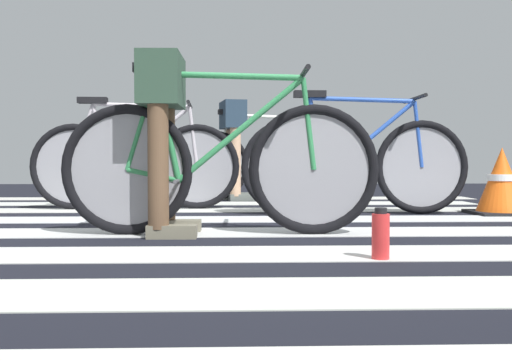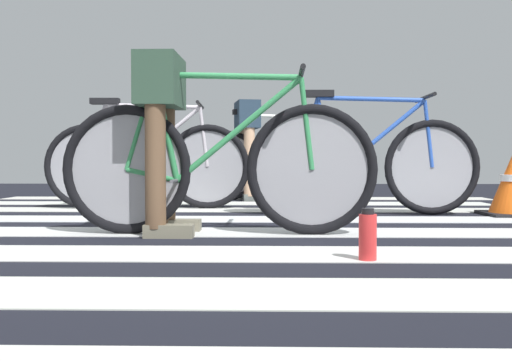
{
  "view_description": "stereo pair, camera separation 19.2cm",
  "coord_description": "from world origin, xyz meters",
  "px_view_note": "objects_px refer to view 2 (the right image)",
  "views": [
    {
      "loc": [
        0.2,
        -3.46,
        0.43
      ],
      "look_at": [
        0.31,
        -0.03,
        0.31
      ],
      "focal_mm": 41.37,
      "sensor_mm": 36.0,
      "label": 1
    },
    {
      "loc": [
        0.39,
        -3.46,
        0.43
      ],
      "look_at": [
        0.31,
        -0.03,
        0.31
      ],
      "focal_mm": 41.37,
      "sensor_mm": 36.0,
      "label": 2
    }
  ],
  "objects_px": {
    "bicycle_4_of_4": "(277,163)",
    "cyclist_4_of_4": "(248,136)",
    "bicycle_3_of_4": "(147,163)",
    "bicycle_1_of_4": "(218,165)",
    "cyclist_1_of_4": "(161,119)",
    "bicycle_2_of_4": "(363,164)",
    "water_bottle": "(368,236)"
  },
  "relations": [
    {
      "from": "cyclist_1_of_4",
      "to": "bicycle_2_of_4",
      "type": "bearing_deg",
      "value": 43.81
    },
    {
      "from": "bicycle_3_of_4",
      "to": "bicycle_4_of_4",
      "type": "xyz_separation_m",
      "value": [
        1.12,
        1.18,
        0.0
      ]
    },
    {
      "from": "bicycle_1_of_4",
      "to": "water_bottle",
      "type": "bearing_deg",
      "value": -49.97
    },
    {
      "from": "cyclist_1_of_4",
      "to": "bicycle_4_of_4",
      "type": "xyz_separation_m",
      "value": [
        0.67,
        2.91,
        -0.25
      ]
    },
    {
      "from": "cyclist_1_of_4",
      "to": "water_bottle",
      "type": "distance_m",
      "value": 1.41
    },
    {
      "from": "bicycle_2_of_4",
      "to": "bicycle_1_of_4",
      "type": "bearing_deg",
      "value": -129.78
    },
    {
      "from": "water_bottle",
      "to": "bicycle_4_of_4",
      "type": "bearing_deg",
      "value": 94.85
    },
    {
      "from": "bicycle_2_of_4",
      "to": "bicycle_4_of_4",
      "type": "xyz_separation_m",
      "value": [
        -0.63,
        1.7,
        0.0
      ]
    },
    {
      "from": "bicycle_2_of_4",
      "to": "bicycle_3_of_4",
      "type": "xyz_separation_m",
      "value": [
        -1.74,
        0.52,
        0.0
      ]
    },
    {
      "from": "bicycle_4_of_4",
      "to": "water_bottle",
      "type": "bearing_deg",
      "value": -95.96
    },
    {
      "from": "bicycle_4_of_4",
      "to": "water_bottle",
      "type": "height_order",
      "value": "bicycle_4_of_4"
    },
    {
      "from": "cyclist_1_of_4",
      "to": "bicycle_3_of_4",
      "type": "relative_size",
      "value": 0.56
    },
    {
      "from": "cyclist_1_of_4",
      "to": "cyclist_4_of_4",
      "type": "height_order",
      "value": "cyclist_4_of_4"
    },
    {
      "from": "bicycle_2_of_4",
      "to": "bicycle_3_of_4",
      "type": "distance_m",
      "value": 1.82
    },
    {
      "from": "bicycle_1_of_4",
      "to": "bicycle_3_of_4",
      "type": "height_order",
      "value": "same"
    },
    {
      "from": "cyclist_4_of_4",
      "to": "water_bottle",
      "type": "bearing_deg",
      "value": -91.23
    },
    {
      "from": "cyclist_4_of_4",
      "to": "bicycle_1_of_4",
      "type": "bearing_deg",
      "value": -101.97
    },
    {
      "from": "bicycle_1_of_4",
      "to": "bicycle_4_of_4",
      "type": "height_order",
      "value": "same"
    },
    {
      "from": "cyclist_1_of_4",
      "to": "bicycle_3_of_4",
      "type": "bearing_deg",
      "value": 105.36
    },
    {
      "from": "cyclist_1_of_4",
      "to": "bicycle_2_of_4",
      "type": "xyz_separation_m",
      "value": [
        1.3,
        1.21,
        -0.25
      ]
    },
    {
      "from": "bicycle_4_of_4",
      "to": "cyclist_1_of_4",
      "type": "bearing_deg",
      "value": -113.84
    },
    {
      "from": "bicycle_4_of_4",
      "to": "cyclist_4_of_4",
      "type": "bearing_deg",
      "value": -180.0
    },
    {
      "from": "bicycle_2_of_4",
      "to": "water_bottle",
      "type": "xyz_separation_m",
      "value": [
        -0.31,
        -2.05,
        -0.28
      ]
    },
    {
      "from": "bicycle_3_of_4",
      "to": "bicycle_2_of_4",
      "type": "bearing_deg",
      "value": -18.6
    },
    {
      "from": "bicycle_3_of_4",
      "to": "cyclist_4_of_4",
      "type": "xyz_separation_m",
      "value": [
        0.81,
        1.13,
        0.27
      ]
    },
    {
      "from": "bicycle_1_of_4",
      "to": "bicycle_3_of_4",
      "type": "relative_size",
      "value": 1.0
    },
    {
      "from": "bicycle_1_of_4",
      "to": "cyclist_1_of_4",
      "type": "bearing_deg",
      "value": 180.0
    },
    {
      "from": "bicycle_4_of_4",
      "to": "cyclist_4_of_4",
      "type": "relative_size",
      "value": 1.68
    },
    {
      "from": "cyclist_1_of_4",
      "to": "cyclist_4_of_4",
      "type": "relative_size",
      "value": 0.96
    },
    {
      "from": "water_bottle",
      "to": "cyclist_4_of_4",
      "type": "bearing_deg",
      "value": 99.58
    },
    {
      "from": "cyclist_1_of_4",
      "to": "water_bottle",
      "type": "height_order",
      "value": "cyclist_1_of_4"
    },
    {
      "from": "bicycle_1_of_4",
      "to": "bicycle_4_of_4",
      "type": "relative_size",
      "value": 1.01
    }
  ]
}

